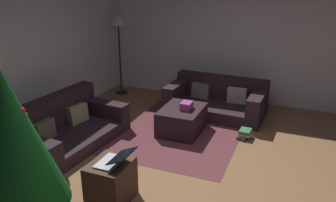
# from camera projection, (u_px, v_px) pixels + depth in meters

# --- Properties ---
(ground_plane) EXTENTS (6.40, 6.40, 0.00)m
(ground_plane) POSITION_uv_depth(u_px,v_px,m) (200.00, 173.00, 4.57)
(ground_plane) COLOR brown
(rear_partition) EXTENTS (6.40, 0.12, 2.60)m
(rear_partition) POSITION_uv_depth(u_px,v_px,m) (11.00, 60.00, 5.23)
(rear_partition) COLOR silver
(rear_partition) RESTS_ON ground_plane
(corner_partition) EXTENTS (0.12, 6.40, 2.60)m
(corner_partition) POSITION_uv_depth(u_px,v_px,m) (247.00, 41.00, 6.85)
(corner_partition) COLOR silver
(corner_partition) RESTS_ON ground_plane
(couch_left) EXTENTS (1.93, 1.14, 0.74)m
(couch_left) POSITION_uv_depth(u_px,v_px,m) (65.00, 127.00, 5.33)
(couch_left) COLOR #2D1E23
(couch_left) RESTS_ON ground_plane
(couch_right) EXTENTS (1.09, 1.90, 0.68)m
(couch_right) POSITION_uv_depth(u_px,v_px,m) (217.00, 100.00, 6.56)
(couch_right) COLOR #2D1E23
(couch_right) RESTS_ON ground_plane
(ottoman) EXTENTS (0.87, 0.67, 0.43)m
(ottoman) POSITION_uv_depth(u_px,v_px,m) (182.00, 120.00, 5.75)
(ottoman) COLOR #2D1E23
(ottoman) RESTS_ON ground_plane
(gift_box) EXTENTS (0.23, 0.18, 0.12)m
(gift_box) POSITION_uv_depth(u_px,v_px,m) (187.00, 106.00, 5.63)
(gift_box) COLOR #B23F8C
(gift_box) RESTS_ON ottoman
(tv_remote) EXTENTS (0.10, 0.17, 0.02)m
(tv_remote) POSITION_uv_depth(u_px,v_px,m) (184.00, 104.00, 5.84)
(tv_remote) COLOR black
(tv_remote) RESTS_ON ottoman
(christmas_tree) EXTENTS (1.06, 1.06, 1.85)m
(christmas_tree) POSITION_uv_depth(u_px,v_px,m) (10.00, 138.00, 3.35)
(christmas_tree) COLOR brown
(christmas_tree) RESTS_ON ground_plane
(side_table) EXTENTS (0.52, 0.44, 0.51)m
(side_table) POSITION_uv_depth(u_px,v_px,m) (111.00, 182.00, 3.92)
(side_table) COLOR #4C3323
(side_table) RESTS_ON ground_plane
(laptop) EXTENTS (0.36, 0.40, 0.18)m
(laptop) POSITION_uv_depth(u_px,v_px,m) (114.00, 160.00, 3.79)
(laptop) COLOR silver
(laptop) RESTS_ON side_table
(book_stack) EXTENTS (0.31, 0.22, 0.15)m
(book_stack) POSITION_uv_depth(u_px,v_px,m) (245.00, 134.00, 5.55)
(book_stack) COLOR #4C423D
(book_stack) RESTS_ON ground_plane
(corner_lamp) EXTENTS (0.36, 0.36, 1.79)m
(corner_lamp) POSITION_uv_depth(u_px,v_px,m) (118.00, 26.00, 7.25)
(corner_lamp) COLOR black
(corner_lamp) RESTS_ON ground_plane
(area_rug) EXTENTS (2.60, 2.00, 0.01)m
(area_rug) POSITION_uv_depth(u_px,v_px,m) (182.00, 131.00, 5.82)
(area_rug) COLOR brown
(area_rug) RESTS_ON ground_plane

